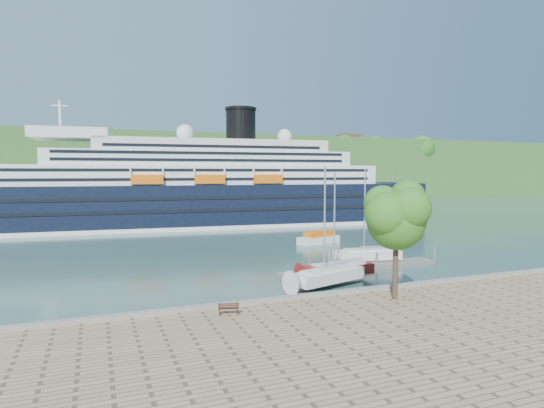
{
  "coord_description": "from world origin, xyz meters",
  "views": [
    {
      "loc": [
        -21.9,
        -30.95,
        10.55
      ],
      "look_at": [
        1.88,
        30.0,
        5.97
      ],
      "focal_mm": 30.0,
      "sensor_mm": 36.0,
      "label": 1
    }
  ],
  "objects": [
    {
      "name": "ground",
      "position": [
        0.0,
        0.0,
        0.0
      ],
      "size": [
        400.0,
        400.0,
        0.0
      ],
      "primitive_type": "plane",
      "color": "#2C4E4A",
      "rests_on": "ground"
    },
    {
      "name": "far_hillside",
      "position": [
        0.0,
        145.0,
        12.0
      ],
      "size": [
        400.0,
        50.0,
        24.0
      ],
      "primitive_type": "cube",
      "color": "#326327",
      "rests_on": "ground"
    },
    {
      "name": "quay_coping",
      "position": [
        0.0,
        -0.2,
        1.15
      ],
      "size": [
        220.0,
        0.5,
        0.3
      ],
      "primitive_type": "cube",
      "color": "slate",
      "rests_on": "promenade"
    },
    {
      "name": "cruise_ship",
      "position": [
        -5.55,
        56.92,
        11.69
      ],
      "size": [
        105.05,
        23.97,
        23.38
      ],
      "primitive_type": null,
      "rotation": [
        0.0,
        0.0,
        -0.09
      ],
      "color": "black",
      "rests_on": "ground"
    },
    {
      "name": "park_bench",
      "position": [
        -13.75,
        -2.01,
        1.46
      ],
      "size": [
        1.54,
        0.9,
        0.92
      ],
      "primitive_type": null,
      "rotation": [
        0.0,
        0.0,
        -0.23
      ],
      "color": "#401F12",
      "rests_on": "promenade"
    },
    {
      "name": "promenade_tree",
      "position": [
        -1.03,
        -2.96,
        5.85
      ],
      "size": [
        5.86,
        5.86,
        9.7
      ],
      "primitive_type": null,
      "color": "#245C18",
      "rests_on": "promenade"
    },
    {
      "name": "floating_pontoon",
      "position": [
        4.73,
        10.78,
        0.22
      ],
      "size": [
        19.54,
        4.09,
        0.43
      ],
      "primitive_type": null,
      "rotation": [
        0.0,
        0.0,
        0.09
      ],
      "color": "slate",
      "rests_on": "ground"
    },
    {
      "name": "sailboat_white_near",
      "position": [
        -2.16,
        5.36,
        5.32
      ],
      "size": [
        8.54,
        4.6,
        10.64
      ],
      "primitive_type": null,
      "rotation": [
        0.0,
        0.0,
        0.3
      ],
      "color": "silver",
      "rests_on": "ground"
    },
    {
      "name": "sailboat_red",
      "position": [
        0.11,
        7.51,
        5.03
      ],
      "size": [
        7.88,
        2.52,
        10.06
      ],
      "primitive_type": null,
      "rotation": [
        0.0,
        0.0,
        0.05
      ],
      "color": "maroon",
      "rests_on": "ground"
    },
    {
      "name": "sailboat_white_far",
      "position": [
        7.29,
        13.2,
        5.22
      ],
      "size": [
        8.39,
        4.03,
        10.45
      ],
      "primitive_type": null,
      "rotation": [
        0.0,
        0.0,
        -0.23
      ],
      "color": "silver",
      "rests_on": "ground"
    },
    {
      "name": "tender_launch",
      "position": [
        8.79,
        28.72,
        0.92
      ],
      "size": [
        7.03,
        3.89,
        1.84
      ],
      "primitive_type": null,
      "rotation": [
        0.0,
        0.0,
        0.26
      ],
      "color": "orange",
      "rests_on": "ground"
    }
  ]
}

